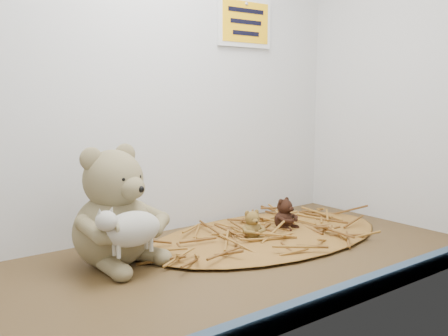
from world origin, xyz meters
TOP-DOWN VIEW (x-y plane):
  - alcove_shell at (0.00, 9.00)cm, footprint 120.40×60.20cm
  - front_rail at (0.00, -28.80)cm, footprint 119.28×2.20cm
  - straw_bed at (21.30, 9.08)cm, footprint 66.30×38.50cm
  - main_teddy at (-17.85, 13.98)cm, footprint 25.58×26.32cm
  - toy_lamb at (-17.85, 5.01)cm, footprint 15.05×9.19cm
  - mini_teddy_tan at (14.91, 7.93)cm, footprint 7.05×7.28cm
  - mini_teddy_brown at (27.69, 10.23)cm, footprint 7.97×8.23cm
  - wall_sign at (30.00, 29.40)cm, footprint 16.00×1.20cm

SIDE VIEW (x-z plane):
  - straw_bed at x=21.30cm, z-range 0.00..1.28cm
  - front_rail at x=0.00cm, z-range 0.00..3.60cm
  - mini_teddy_tan at x=14.91cm, z-range 1.28..8.37cm
  - mini_teddy_brown at x=27.69cm, z-range 1.28..9.33cm
  - toy_lamb at x=-17.85cm, z-range 4.64..14.37cm
  - main_teddy at x=-17.85cm, z-range 0.00..25.02cm
  - alcove_shell at x=0.00cm, z-range -0.20..90.20cm
  - wall_sign at x=30.00cm, z-range 49.50..60.50cm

